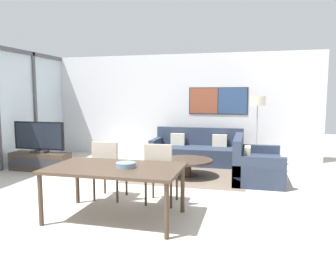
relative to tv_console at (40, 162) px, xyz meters
The scene contains 13 objects.
ground_plane 3.81m from the tv_console, 48.99° to the right, with size 24.00×24.00×0.00m, color beige.
wall_back 3.72m from the tv_console, 43.90° to the left, with size 7.80×0.09×2.80m.
area_rug 3.35m from the tv_console, ahead, with size 2.43×1.70×0.01m.
tv_console is the anchor object (origin of this frame).
television 0.56m from the tv_console, 90.00° to the left, with size 1.24×0.20×0.70m.
sofa_main 3.74m from the tv_console, 26.99° to the left, with size 2.23×0.95×0.87m.
sofa_side 4.69m from the tv_console, ahead, with size 0.95×1.58×0.87m.
coffee_table 3.34m from the tv_console, ahead, with size 1.08×1.08×0.36m.
dining_table 3.68m from the tv_console, 39.29° to the right, with size 1.81×1.05×0.73m.
dining_chair_left 2.87m from the tv_console, 33.28° to the right, with size 0.46×0.46×0.97m.
dining_chair_centre 3.65m from the tv_console, 26.11° to the right, with size 0.46×0.46×0.97m.
fruit_bowl 3.82m from the tv_console, 37.81° to the right, with size 0.27×0.27×0.07m.
floor_lamp 5.16m from the tv_console, 18.34° to the left, with size 0.37×0.37×1.68m.
Camera 1 is at (2.08, -3.49, 1.69)m, focal length 35.00 mm.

